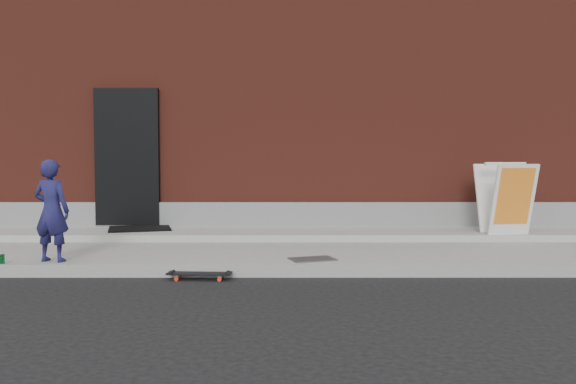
{
  "coord_description": "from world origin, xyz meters",
  "views": [
    {
      "loc": [
        0.04,
        -6.31,
        1.31
      ],
      "look_at": [
        0.05,
        0.8,
        0.93
      ],
      "focal_mm": 35.0,
      "sensor_mm": 36.0,
      "label": 1
    }
  ],
  "objects_px": {
    "skateboard": "(199,274)",
    "soda_can": "(2,259)",
    "child": "(52,211)",
    "pizza_sign": "(506,198)"
  },
  "relations": [
    {
      "from": "skateboard",
      "to": "soda_can",
      "type": "height_order",
      "value": "soda_can"
    },
    {
      "from": "skateboard",
      "to": "soda_can",
      "type": "relative_size",
      "value": 6.48
    },
    {
      "from": "child",
      "to": "soda_can",
      "type": "relative_size",
      "value": 11.02
    },
    {
      "from": "pizza_sign",
      "to": "soda_can",
      "type": "xyz_separation_m",
      "value": [
        -6.5,
        -1.93,
        -0.58
      ]
    },
    {
      "from": "child",
      "to": "soda_can",
      "type": "bearing_deg",
      "value": 28.18
    },
    {
      "from": "skateboard",
      "to": "pizza_sign",
      "type": "distance_m",
      "value": 4.76
    },
    {
      "from": "soda_can",
      "to": "pizza_sign",
      "type": "bearing_deg",
      "value": 16.5
    },
    {
      "from": "child",
      "to": "pizza_sign",
      "type": "height_order",
      "value": "child"
    },
    {
      "from": "child",
      "to": "skateboard",
      "type": "relative_size",
      "value": 1.7
    },
    {
      "from": "skateboard",
      "to": "soda_can",
      "type": "distance_m",
      "value": 2.29
    }
  ]
}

